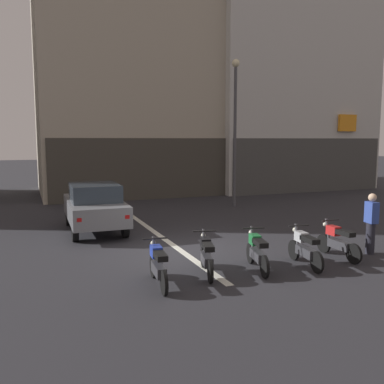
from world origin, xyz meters
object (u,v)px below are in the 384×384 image
(motorcycle_blue_row_leftmost, at_px, (158,265))
(person_by_motorcycles, at_px, (371,223))
(street_lamp, at_px, (235,118))
(motorcycle_red_row_rightmost, at_px, (338,241))
(motorcycle_silver_row_right_mid, at_px, (305,248))
(motorcycle_green_row_centre, at_px, (257,251))
(motorcycle_black_row_left_mid, at_px, (206,255))
(car_grey_crossing_near, at_px, (95,206))

(motorcycle_blue_row_leftmost, xyz_separation_m, person_by_motorcycles, (6.15, 0.30, 0.40))
(street_lamp, height_order, motorcycle_red_row_rightmost, street_lamp)
(motorcycle_silver_row_right_mid, bearing_deg, person_by_motorcycles, 6.77)
(motorcycle_green_row_centre, height_order, motorcycle_silver_row_right_mid, same)
(street_lamp, height_order, motorcycle_green_row_centre, street_lamp)
(motorcycle_black_row_left_mid, xyz_separation_m, motorcycle_silver_row_right_mid, (2.52, -0.29, 0.00))
(motorcycle_green_row_centre, relative_size, motorcycle_silver_row_right_mid, 0.99)
(car_grey_crossing_near, relative_size, motorcycle_blue_row_leftmost, 2.48)
(motorcycle_green_row_centre, bearing_deg, motorcycle_silver_row_right_mid, -6.93)
(street_lamp, height_order, motorcycle_silver_row_right_mid, street_lamp)
(street_lamp, xyz_separation_m, motorcycle_green_row_centre, (-3.96, -8.87, -3.64))
(street_lamp, relative_size, motorcycle_red_row_rightmost, 4.03)
(motorcycle_black_row_left_mid, relative_size, motorcycle_silver_row_right_mid, 0.98)
(motorcycle_green_row_centre, distance_m, motorcycle_red_row_rightmost, 2.52)
(car_grey_crossing_near, bearing_deg, street_lamp, 24.09)
(car_grey_crossing_near, height_order, motorcycle_green_row_centre, car_grey_crossing_near)
(motorcycle_green_row_centre, height_order, person_by_motorcycles, person_by_motorcycles)
(motorcycle_green_row_centre, xyz_separation_m, motorcycle_red_row_rightmost, (2.52, 0.12, 0.00))
(motorcycle_green_row_centre, relative_size, person_by_motorcycles, 0.98)
(motorcycle_black_row_left_mid, height_order, motorcycle_green_row_centre, same)
(motorcycle_blue_row_leftmost, distance_m, motorcycle_black_row_left_mid, 1.30)
(street_lamp, relative_size, person_by_motorcycles, 4.03)
(motorcycle_blue_row_leftmost, bearing_deg, motorcycle_black_row_left_mid, 13.95)
(motorcycle_silver_row_right_mid, bearing_deg, car_grey_crossing_near, 125.33)
(street_lamp, height_order, motorcycle_blue_row_leftmost, street_lamp)
(motorcycle_silver_row_right_mid, relative_size, motorcycle_red_row_rightmost, 1.00)
(motorcycle_blue_row_leftmost, xyz_separation_m, motorcycle_red_row_rightmost, (5.05, 0.30, 0.00))
(motorcycle_black_row_left_mid, distance_m, person_by_motorcycles, 4.90)
(motorcycle_black_row_left_mid, bearing_deg, motorcycle_green_row_centre, -6.35)
(car_grey_crossing_near, distance_m, person_by_motorcycles, 8.67)
(street_lamp, bearing_deg, car_grey_crossing_near, -155.91)
(motorcycle_blue_row_leftmost, relative_size, motorcycle_black_row_left_mid, 1.02)
(motorcycle_black_row_left_mid, distance_m, motorcycle_green_row_centre, 1.27)
(motorcycle_red_row_rightmost, distance_m, person_by_motorcycles, 1.18)
(motorcycle_silver_row_right_mid, xyz_separation_m, motorcycle_red_row_rightmost, (1.26, 0.28, 0.00))
(motorcycle_blue_row_leftmost, bearing_deg, car_grey_crossing_near, 94.06)
(motorcycle_black_row_left_mid, bearing_deg, motorcycle_blue_row_leftmost, -166.05)
(motorcycle_blue_row_leftmost, distance_m, motorcycle_green_row_centre, 2.53)
(motorcycle_blue_row_leftmost, distance_m, person_by_motorcycles, 6.17)
(person_by_motorcycles, bearing_deg, motorcycle_black_row_left_mid, 179.85)
(street_lamp, bearing_deg, motorcycle_green_row_centre, -114.03)
(motorcycle_blue_row_leftmost, bearing_deg, motorcycle_red_row_rightmost, 3.39)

